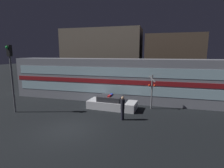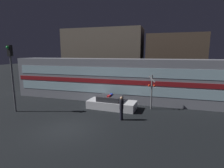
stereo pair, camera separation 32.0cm
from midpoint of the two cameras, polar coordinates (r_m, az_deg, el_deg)
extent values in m
plane|color=black|center=(12.27, -14.79, -14.15)|extent=(120.00, 120.00, 0.00)
cube|color=gray|center=(18.64, -0.53, 1.53)|extent=(21.70, 2.84, 4.37)
cube|color=maroon|center=(17.28, -1.79, 0.84)|extent=(21.26, 0.03, 0.44)
cube|color=silver|center=(17.43, -1.78, -1.71)|extent=(20.61, 0.02, 0.87)
cube|color=silver|center=(17.16, -1.81, 4.01)|extent=(20.61, 0.02, 0.87)
cube|color=silver|center=(15.92, -0.54, -6.75)|extent=(4.45, 2.04, 0.71)
cube|color=#333338|center=(15.81, -1.14, -4.67)|extent=(2.18, 1.69, 0.45)
cube|color=red|center=(15.50, -1.48, -3.88)|extent=(0.23, 0.54, 0.12)
cube|color=blue|center=(15.99, -0.82, -3.45)|extent=(0.23, 0.54, 0.12)
cylinder|color=black|center=(13.29, 2.74, -9.88)|extent=(0.26, 0.26, 0.86)
cylinder|color=black|center=(13.04, 2.77, -6.62)|extent=(0.31, 0.31, 0.72)
sphere|color=tan|center=(12.91, 2.79, -4.60)|extent=(0.23, 0.23, 0.23)
cylinder|color=slate|center=(15.86, 12.30, -2.60)|extent=(0.12, 0.12, 3.09)
sphere|color=red|center=(15.63, 11.54, -0.44)|extent=(0.20, 0.20, 0.20)
sphere|color=red|center=(15.61, 13.19, -0.52)|extent=(0.20, 0.20, 0.20)
cube|color=white|center=(15.57, 12.45, 1.56)|extent=(0.58, 0.03, 0.58)
cylinder|color=slate|center=(16.73, -30.14, -0.28)|extent=(0.15, 0.15, 4.70)
cube|color=black|center=(16.52, -31.01, 9.32)|extent=(0.30, 0.30, 0.90)
sphere|color=green|center=(16.39, -31.58, 10.16)|extent=(0.23, 0.23, 0.23)
cube|color=#726656|center=(27.42, -3.68, 8.60)|extent=(11.99, 4.53, 8.50)
cube|color=brown|center=(26.14, 18.83, 6.88)|extent=(7.59, 4.37, 7.48)
camera|label=1|loc=(0.16, -90.54, -0.10)|focal=28.00mm
camera|label=2|loc=(0.16, 89.46, 0.10)|focal=28.00mm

